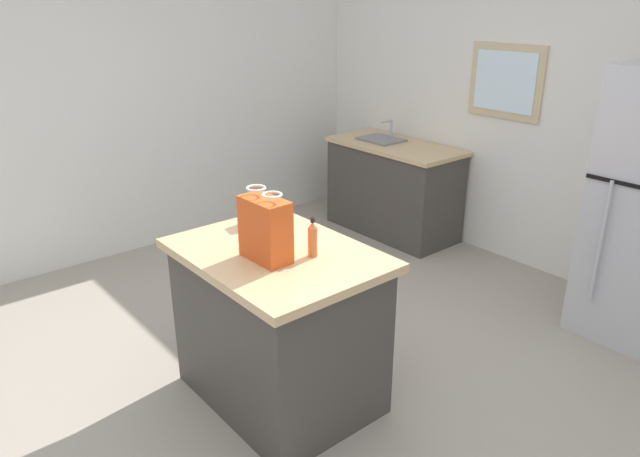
{
  "coord_description": "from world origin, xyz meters",
  "views": [
    {
      "loc": [
        2.33,
        -1.77,
        2.19
      ],
      "look_at": [
        -0.01,
        0.18,
        0.97
      ],
      "focal_mm": 33.08,
      "sensor_mm": 36.0,
      "label": 1
    }
  ],
  "objects_px": {
    "kitchen_island": "(279,325)",
    "small_box": "(261,210)",
    "shopping_bag": "(265,229)",
    "bottle": "(313,239)"
  },
  "relations": [
    {
      "from": "shopping_bag",
      "to": "small_box",
      "type": "xyz_separation_m",
      "value": [
        -0.45,
        0.28,
        -0.09
      ]
    },
    {
      "from": "kitchen_island",
      "to": "small_box",
      "type": "distance_m",
      "value": 0.69
    },
    {
      "from": "shopping_bag",
      "to": "small_box",
      "type": "distance_m",
      "value": 0.54
    },
    {
      "from": "kitchen_island",
      "to": "shopping_bag",
      "type": "xyz_separation_m",
      "value": [
        0.05,
        -0.1,
        0.62
      ]
    },
    {
      "from": "shopping_bag",
      "to": "kitchen_island",
      "type": "bearing_deg",
      "value": 116.55
    },
    {
      "from": "kitchen_island",
      "to": "small_box",
      "type": "bearing_deg",
      "value": 156.2
    },
    {
      "from": "kitchen_island",
      "to": "shopping_bag",
      "type": "relative_size",
      "value": 3.03
    },
    {
      "from": "shopping_bag",
      "to": "small_box",
      "type": "height_order",
      "value": "shopping_bag"
    },
    {
      "from": "small_box",
      "to": "shopping_bag",
      "type": "bearing_deg",
      "value": -31.65
    },
    {
      "from": "small_box",
      "to": "bottle",
      "type": "distance_m",
      "value": 0.58
    }
  ]
}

